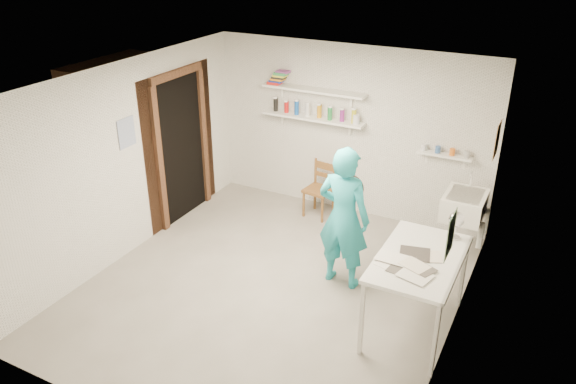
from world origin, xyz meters
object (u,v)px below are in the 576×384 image
at_px(wall_clock, 351,187).
at_px(desk_lamp, 457,219).
at_px(belfast_sink, 464,205).
at_px(work_table, 416,293).
at_px(wooden_chair, 319,190).
at_px(man, 344,218).

height_order(wall_clock, desk_lamp, wall_clock).
relative_size(belfast_sink, wall_clock, 1.98).
xyz_separation_m(belfast_sink, wall_clock, (-1.11, -1.00, 0.42)).
height_order(wall_clock, work_table, wall_clock).
bearing_deg(work_table, belfast_sink, 86.24).
relative_size(belfast_sink, desk_lamp, 3.70).
xyz_separation_m(belfast_sink, wooden_chair, (-2.01, 0.16, -0.30)).
height_order(wooden_chair, desk_lamp, desk_lamp).
xyz_separation_m(wall_clock, work_table, (1.00, -0.67, -0.69)).
bearing_deg(belfast_sink, work_table, -93.76).
xyz_separation_m(man, work_table, (0.98, -0.45, -0.41)).
bearing_deg(desk_lamp, man, -176.76).
xyz_separation_m(wall_clock, desk_lamp, (1.21, -0.15, -0.04)).
height_order(belfast_sink, desk_lamp, desk_lamp).
distance_m(wall_clock, desk_lamp, 1.22).
distance_m(wooden_chair, work_table, 2.65).
distance_m(belfast_sink, man, 1.65).
relative_size(man, wall_clock, 5.56).
distance_m(belfast_sink, desk_lamp, 1.22).
bearing_deg(wall_clock, wooden_chair, 131.66).
bearing_deg(work_table, wall_clock, 146.11).
bearing_deg(desk_lamp, wooden_chair, 148.09).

